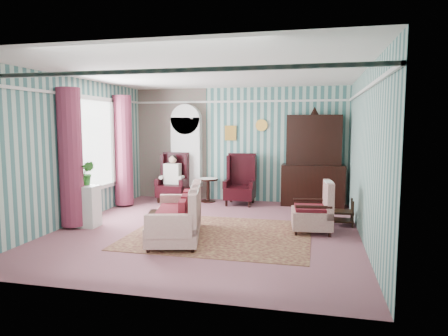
% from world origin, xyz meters
% --- Properties ---
extents(floor, '(6.00, 6.00, 0.00)m').
position_xyz_m(floor, '(0.00, 0.00, 0.00)').
color(floor, '#814B51').
rests_on(floor, ground).
extents(room_shell, '(5.53, 6.02, 2.91)m').
position_xyz_m(room_shell, '(-0.62, 0.18, 2.01)').
color(room_shell, '#396864').
rests_on(room_shell, ground).
extents(bookcase, '(0.80, 0.28, 2.24)m').
position_xyz_m(bookcase, '(-1.35, 2.84, 1.12)').
color(bookcase, silver).
rests_on(bookcase, floor).
extents(dresser_hutch, '(1.50, 0.56, 2.36)m').
position_xyz_m(dresser_hutch, '(1.90, 2.72, 1.18)').
color(dresser_hutch, black).
rests_on(dresser_hutch, floor).
extents(wingback_left, '(0.76, 0.80, 1.25)m').
position_xyz_m(wingback_left, '(-1.60, 2.45, 0.62)').
color(wingback_left, black).
rests_on(wingback_left, floor).
extents(wingback_right, '(0.76, 0.80, 1.25)m').
position_xyz_m(wingback_right, '(0.15, 2.45, 0.62)').
color(wingback_right, black).
rests_on(wingback_right, floor).
extents(seated_woman, '(0.44, 0.40, 1.18)m').
position_xyz_m(seated_woman, '(-1.60, 2.45, 0.59)').
color(seated_woman, beige).
rests_on(seated_woman, floor).
extents(round_side_table, '(0.50, 0.50, 0.60)m').
position_xyz_m(round_side_table, '(-0.70, 2.60, 0.30)').
color(round_side_table, black).
rests_on(round_side_table, floor).
extents(nest_table, '(0.45, 0.38, 0.54)m').
position_xyz_m(nest_table, '(2.47, 0.90, 0.27)').
color(nest_table, black).
rests_on(nest_table, floor).
extents(plant_stand, '(0.55, 0.35, 0.80)m').
position_xyz_m(plant_stand, '(-2.40, -0.30, 0.40)').
color(plant_stand, white).
rests_on(plant_stand, floor).
extents(rug, '(3.20, 2.60, 0.01)m').
position_xyz_m(rug, '(0.30, -0.30, 0.01)').
color(rug, '#451B17').
rests_on(rug, floor).
extents(sofa, '(1.36, 2.02, 1.00)m').
position_xyz_m(sofa, '(-0.40, -0.67, 0.50)').
color(sofa, beige).
rests_on(sofa, floor).
extents(floral_armchair, '(0.81, 0.85, 0.97)m').
position_xyz_m(floral_armchair, '(1.90, 0.26, 0.48)').
color(floral_armchair, '#BFB194').
rests_on(floral_armchair, floor).
extents(coffee_table, '(0.97, 0.75, 0.43)m').
position_xyz_m(coffee_table, '(-0.48, -0.57, 0.22)').
color(coffee_table, black).
rests_on(coffee_table, floor).
extents(potted_plant_a, '(0.44, 0.40, 0.42)m').
position_xyz_m(potted_plant_a, '(-2.43, -0.36, 1.01)').
color(potted_plant_a, '#1A4F18').
rests_on(potted_plant_a, plant_stand).
extents(potted_plant_b, '(0.32, 0.29, 0.47)m').
position_xyz_m(potted_plant_b, '(-2.36, -0.22, 1.03)').
color(potted_plant_b, '#225119').
rests_on(potted_plant_b, plant_stand).
extents(potted_plant_c, '(0.30, 0.30, 0.42)m').
position_xyz_m(potted_plant_c, '(-2.51, -0.25, 1.01)').
color(potted_plant_c, '#27591C').
rests_on(potted_plant_c, plant_stand).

